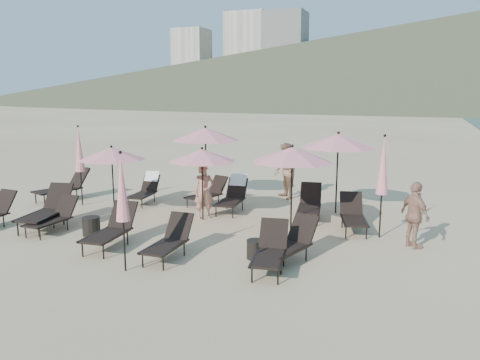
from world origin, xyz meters
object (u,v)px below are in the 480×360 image
at_px(side_table_0, 91,226).
at_px(umbrella_open_4, 338,141).
at_px(lounger_11, 353,215).
at_px(beachgoer_a, 204,192).
at_px(lounger_2, 111,228).
at_px(lounger_8, 208,192).
at_px(umbrella_open_3, 205,134).
at_px(umbrella_closed_2, 79,150).
at_px(lounger_9, 233,195).
at_px(umbrella_closed_1, 383,166).
at_px(umbrella_closed_0, 122,188).
at_px(umbrella_open_2, 292,155).
at_px(lounger_10, 310,203).
at_px(umbrella_open_1, 202,155).
at_px(lounger_6, 64,186).
at_px(lounger_1, 47,209).
at_px(umbrella_open_0, 112,154).
at_px(lounger_7, 146,189).
at_px(beachgoer_c, 415,215).
at_px(lounger_0, 53,217).
at_px(lounger_4, 270,250).
at_px(lounger_5, 291,242).
at_px(lounger_3, 169,240).
at_px(side_table_1, 255,249).
at_px(beachgoer_b, 285,171).

bearing_deg(side_table_0, umbrella_open_4, 40.74).
height_order(lounger_11, beachgoer_a, beachgoer_a).
height_order(lounger_2, lounger_8, lounger_2).
distance_m(umbrella_open_3, umbrella_closed_2, 4.04).
height_order(lounger_9, umbrella_closed_1, umbrella_closed_1).
height_order(umbrella_open_3, umbrella_closed_0, umbrella_open_3).
bearing_deg(umbrella_open_2, lounger_10, 84.88).
bearing_deg(lounger_10, umbrella_open_1, -165.83).
relative_size(lounger_6, umbrella_closed_0, 0.80).
relative_size(lounger_1, umbrella_open_4, 0.80).
bearing_deg(lounger_8, umbrella_open_3, 138.44).
bearing_deg(lounger_8, umbrella_open_0, -110.30).
bearing_deg(lounger_7, beachgoer_c, -19.00).
bearing_deg(umbrella_closed_1, lounger_9, 165.22).
distance_m(lounger_0, beachgoer_a, 4.05).
bearing_deg(umbrella_closed_1, beachgoer_a, 179.36).
distance_m(lounger_6, umbrella_open_3, 5.07).
height_order(lounger_0, lounger_11, lounger_11).
bearing_deg(umbrella_open_1, umbrella_closed_2, 177.92).
xyz_separation_m(lounger_1, umbrella_closed_0, (3.83, -1.91, 1.20)).
bearing_deg(umbrella_open_4, lounger_4, -94.17).
height_order(lounger_1, lounger_5, lounger_1).
relative_size(lounger_2, lounger_3, 1.12).
relative_size(side_table_0, side_table_1, 1.13).
height_order(lounger_1, lounger_10, lounger_1).
height_order(lounger_1, lounger_6, lounger_1).
distance_m(lounger_7, umbrella_closed_2, 2.41).
relative_size(lounger_5, lounger_7, 1.05).
bearing_deg(lounger_6, umbrella_closed_2, -0.38).
distance_m(lounger_3, lounger_5, 2.61).
distance_m(lounger_2, umbrella_open_3, 5.65).
distance_m(umbrella_open_0, beachgoer_b, 5.83).
height_order(umbrella_open_1, umbrella_closed_1, umbrella_closed_1).
distance_m(lounger_1, lounger_7, 3.56).
height_order(umbrella_closed_1, beachgoer_c, umbrella_closed_1).
relative_size(umbrella_closed_0, side_table_0, 5.17).
bearing_deg(lounger_7, lounger_6, -172.66).
height_order(lounger_1, beachgoer_c, beachgoer_c).
height_order(lounger_9, umbrella_open_4, umbrella_open_4).
height_order(lounger_9, umbrella_open_0, umbrella_open_0).
bearing_deg(umbrella_open_3, umbrella_closed_2, -146.43).
height_order(lounger_9, beachgoer_a, beachgoer_a).
distance_m(lounger_2, umbrella_open_1, 3.41).
distance_m(lounger_3, beachgoer_c, 5.60).
relative_size(lounger_9, umbrella_open_3, 0.69).
height_order(lounger_1, umbrella_closed_1, umbrella_closed_1).
height_order(lounger_4, beachgoer_b, beachgoer_b).
height_order(lounger_7, umbrella_open_1, umbrella_open_1).
height_order(lounger_5, lounger_10, lounger_10).
bearing_deg(lounger_3, side_table_0, 162.78).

